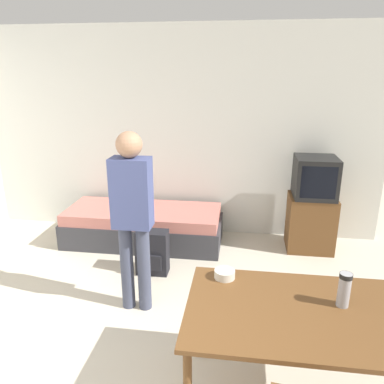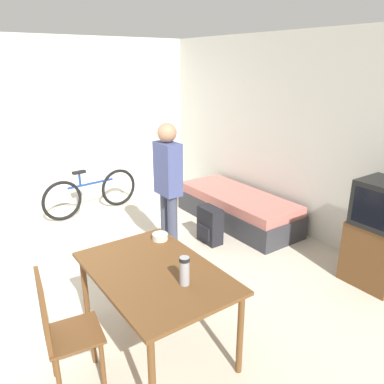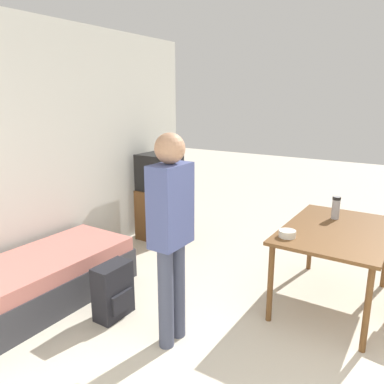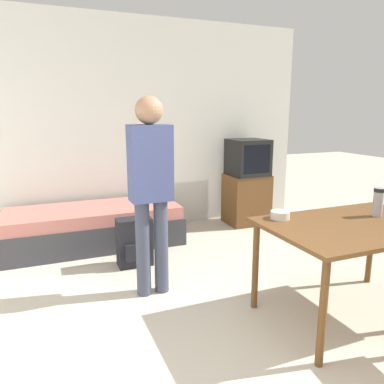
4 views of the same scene
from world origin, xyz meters
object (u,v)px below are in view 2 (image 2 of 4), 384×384
Objects in this scene: person_standing at (168,182)px; bicycle at (92,193)px; dining_table at (155,279)px; backpack at (210,225)px; mate_bowl at (160,237)px; thermos_flask at (185,269)px; wooden_chair at (60,328)px; tv at (378,235)px; daybed at (237,208)px.

bicycle is at bearing -172.50° from person_standing.
dining_table is 2.70× the size of backpack.
mate_bowl is at bearing -36.12° from person_standing.
mate_bowl is (-0.74, 0.23, -0.09)m from thermos_flask.
wooden_chair and thermos_flask have the same top height.
thermos_flask is (0.29, 0.09, 0.20)m from dining_table.
thermos_flask reaches higher than dining_table.
daybed is at bearing -176.97° from tv.
dining_table is at bearing -11.83° from bicycle.
tv is 2.33m from mate_bowl.
bicycle is at bearing -134.85° from daybed.
dining_table is at bearing -55.49° from daybed.
person_standing is (-1.29, 0.93, 0.31)m from dining_table.
person_standing reaches higher than bicycle.
backpack is at bearing -68.28° from daybed.
person_standing is at bearing -140.15° from tv.
thermos_flask is at bearing -9.48° from bicycle.
tv is 8.05× the size of mate_bowl.
mate_bowl is at bearing -7.39° from bicycle.
tv is 2.37m from thermos_flask.
tv is at bearing 78.27° from dining_table.
bicycle is at bearing -154.83° from tv.
dining_table is 0.78m from wooden_chair.
tv is 1.21× the size of wooden_chair.
mate_bowl is (-0.45, 0.32, 0.11)m from dining_table.
bicycle is 10.97× the size of mate_bowl.
wooden_chair is 6.63× the size of mate_bowl.
daybed is at bearing 119.76° from mate_bowl.
bicycle is at bearing 155.75° from wooden_chair.
mate_bowl is (-0.95, -2.11, 0.20)m from tv.
mate_bowl is at bearing -114.26° from tv.
daybed is 1.60m from person_standing.
thermos_flask reaches higher than daybed.
dining_table is 5.95× the size of thermos_flask.
bicycle reaches higher than daybed.
bicycle is 7.12× the size of thermos_flask.
thermos_flask is 0.78m from mate_bowl.
daybed is at bearing 45.15° from bicycle.
daybed is 2.07× the size of wooden_chair.
daybed is 8.90× the size of thermos_flask.
backpack is (-1.80, -0.86, -0.33)m from tv.
daybed is at bearing 124.51° from dining_table.
thermos_flask is 0.45× the size of backpack.
wooden_chair is 4.31× the size of thermos_flask.
backpack is at bearing 137.02° from thermos_flask.
daybed is 13.71× the size of mate_bowl.
dining_table is at bearing -50.47° from backpack.
wooden_chair is 3.52m from bicycle.
mate_bowl is at bearing 144.86° from dining_table.
person_standing is (1.94, 0.25, 0.65)m from bicycle.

